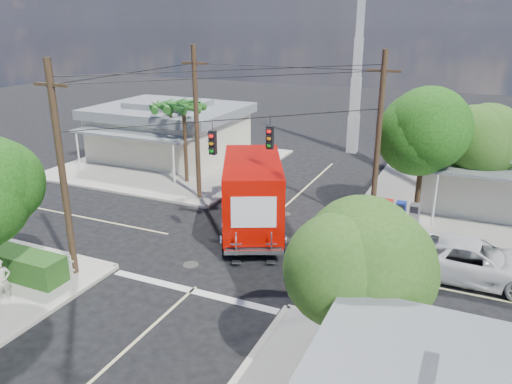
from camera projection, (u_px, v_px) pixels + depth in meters
The scene contains 18 objects.
ground at pixel (239, 248), 23.74m from camera, with size 120.00×120.00×0.00m, color black.
sidewalk_ne at pixel (490, 206), 28.87m from camera, with size 14.12×14.12×0.14m.
sidewalk_nw at pixel (172, 164), 37.30m from camera, with size 14.12×14.12×0.14m.
road_markings at pixel (224, 261), 22.47m from camera, with size 32.00×32.00×0.01m.
building_nw at pixel (170, 130), 38.39m from camera, with size 10.80×10.20×4.30m.
radio_tower at pixel (356, 82), 38.90m from camera, with size 0.80×0.80×17.00m.
tree_ne_front at pixel (424, 135), 25.19m from camera, with size 4.21×4.14×6.66m.
tree_ne_back at pixel (480, 142), 26.27m from camera, with size 3.77×3.66×5.82m.
tree_se at pixel (352, 266), 13.46m from camera, with size 3.67×3.54×5.62m.
palm_nw_front at pixel (183, 107), 31.44m from camera, with size 3.01×3.08×5.59m.
palm_nw_back at pixel (170, 107), 33.63m from camera, with size 3.01×3.08×5.19m.
utility_poles at pixel (223, 142), 24.19m from camera, with size 12.00×10.68×9.00m.
picket_fence at pixel (21, 253), 21.72m from camera, with size 5.94×0.06×1.00m.
hedge_sw at pixel (3, 260), 21.10m from camera, with size 6.20×1.20×1.10m, color #174111.
vending_boxes at pixel (401, 212), 26.33m from camera, with size 1.90×0.50×1.10m.
delivery_truck at pixel (252, 192), 25.51m from camera, with size 6.15×9.12×3.84m.
parked_car at pixel (472, 261), 20.70m from camera, with size 2.80×6.07×1.69m, color silver.
pedestrian at pixel (2, 281), 18.70m from camera, with size 0.65×0.43×1.77m, color beige.
Camera 1 is at (9.58, -19.30, 10.36)m, focal length 35.00 mm.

